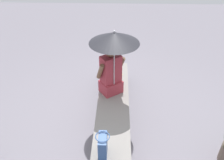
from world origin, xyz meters
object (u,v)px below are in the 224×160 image
(magazine, at_px, (115,72))
(parasol, at_px, (114,38))
(person_seated, at_px, (111,73))
(handbag_black, at_px, (103,146))

(magazine, bearing_deg, parasol, 160.56)
(person_seated, xyz_separation_m, magazine, (0.63, -0.07, -0.38))
(person_seated, relative_size, parasol, 0.76)
(parasol, bearing_deg, magazine, -0.92)
(handbag_black, bearing_deg, person_seated, -2.19)
(handbag_black, bearing_deg, parasol, -4.91)
(person_seated, bearing_deg, handbag_black, 177.81)
(parasol, xyz_separation_m, handbag_black, (-1.26, 0.11, -0.89))
(person_seated, distance_m, handbag_black, 1.37)
(parasol, xyz_separation_m, magazine, (0.72, -0.01, -1.05))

